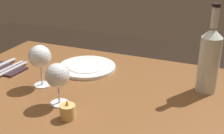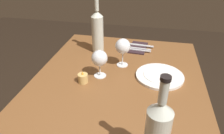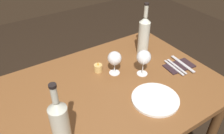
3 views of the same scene
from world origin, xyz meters
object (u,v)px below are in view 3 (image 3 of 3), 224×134
(wine_bottle_second, at_px, (144,35))
(votive_candle, at_px, (98,68))
(wine_glass_right, at_px, (115,59))
(table_knife, at_px, (183,64))
(fork_inner, at_px, (177,66))
(wine_bottle, at_px, (60,123))
(folded_napkin, at_px, (179,66))
(wine_glass_left, at_px, (144,57))
(dinner_plate, at_px, (155,99))
(fork_outer, at_px, (174,68))

(wine_bottle_second, height_order, votive_candle, wine_bottle_second)
(wine_glass_right, height_order, table_knife, wine_glass_right)
(wine_glass_right, xyz_separation_m, fork_inner, (0.37, -0.17, -0.10))
(wine_glass_right, height_order, wine_bottle, wine_bottle)
(wine_bottle, relative_size, folded_napkin, 1.68)
(wine_glass_right, relative_size, votive_candle, 2.28)
(wine_glass_right, distance_m, fork_inner, 0.42)
(wine_glass_left, bearing_deg, votive_candle, 141.73)
(wine_glass_right, xyz_separation_m, votive_candle, (-0.08, 0.07, -0.08))
(dinner_plate, distance_m, folded_napkin, 0.37)
(votive_candle, distance_m, table_knife, 0.55)
(wine_glass_left, distance_m, folded_napkin, 0.29)
(wine_bottle, relative_size, votive_candle, 5.00)
(folded_napkin, height_order, fork_outer, fork_outer)
(wine_glass_right, height_order, wine_bottle_second, wine_bottle_second)
(wine_bottle, distance_m, wine_bottle_second, 0.85)
(wine_bottle, distance_m, table_knife, 0.90)
(votive_candle, bearing_deg, folded_napkin, -27.31)
(wine_bottle, bearing_deg, fork_inner, 9.02)
(folded_napkin, bearing_deg, votive_candle, 152.69)
(folded_napkin, distance_m, fork_outer, 0.05)
(wine_bottle_second, bearing_deg, folded_napkin, -68.97)
(fork_outer, bearing_deg, wine_glass_left, 160.53)
(wine_bottle_second, bearing_deg, wine_bottle, -152.79)
(table_knife, bearing_deg, wine_glass_right, 158.06)
(dinner_plate, height_order, fork_inner, dinner_plate)
(wine_bottle_second, height_order, fork_outer, wine_bottle_second)
(votive_candle, bearing_deg, table_knife, -25.89)
(wine_bottle_second, distance_m, table_knife, 0.32)
(wine_glass_right, relative_size, fork_inner, 0.85)
(fork_inner, xyz_separation_m, table_knife, (0.06, 0.00, 0.00))
(wine_bottle, height_order, dinner_plate, wine_bottle)
(fork_inner, bearing_deg, fork_outer, 180.00)
(table_knife, bearing_deg, wine_bottle_second, 116.61)
(votive_candle, height_order, fork_inner, votive_candle)
(fork_outer, bearing_deg, wine_bottle, -170.71)
(table_knife, bearing_deg, wine_bottle, -171.53)
(wine_bottle_second, xyz_separation_m, dinner_plate, (-0.24, -0.41, -0.14))
(wine_bottle_second, relative_size, table_knife, 1.72)
(votive_candle, distance_m, folded_napkin, 0.53)
(wine_glass_left, height_order, wine_bottle, wine_bottle)
(wine_glass_right, height_order, votive_candle, wine_glass_right)
(table_knife, bearing_deg, votive_candle, 154.11)
(wine_glass_right, xyz_separation_m, wine_bottle_second, (0.29, 0.09, 0.04))
(wine_glass_right, bearing_deg, table_knife, -21.94)
(votive_candle, height_order, dinner_plate, votive_candle)
(folded_napkin, relative_size, fork_inner, 1.10)
(wine_glass_left, bearing_deg, wine_bottle, -161.41)
(wine_glass_left, distance_m, table_knife, 0.31)
(folded_napkin, relative_size, table_knife, 0.94)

